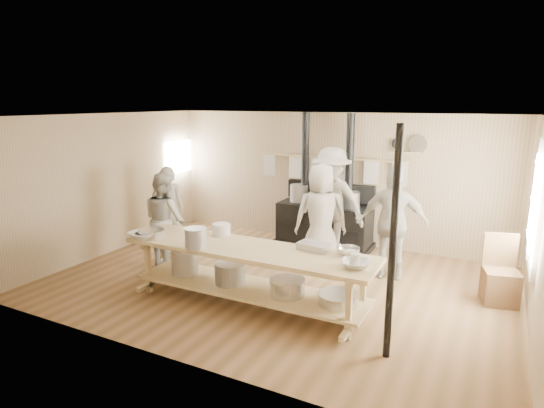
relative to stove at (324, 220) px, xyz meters
name	(u,v)px	position (x,y,z in m)	size (l,w,h in m)	color
ground	(277,282)	(0.01, -2.12, -0.52)	(7.00, 7.00, 0.00)	brown
room_shell	(277,182)	(0.01, -2.12, 1.10)	(7.00, 7.00, 7.00)	tan
window_right	(538,205)	(3.48, -1.52, 0.98)	(0.09, 1.50, 1.65)	beige
left_opening	(179,157)	(-3.44, -0.12, 1.08)	(0.00, 0.90, 0.90)	white
stove	(324,220)	(0.00, 0.00, 0.00)	(1.90, 0.75, 2.60)	black
towel_rail	(331,166)	(0.01, 0.28, 1.04)	(3.00, 0.04, 0.47)	tan
back_wall_shelf	(409,147)	(1.47, 0.32, 1.48)	(0.63, 0.14, 0.32)	tan
prep_table	(248,270)	(0.00, -3.02, 0.00)	(3.60, 0.90, 0.85)	tan
support_post	(393,246)	(2.06, -3.47, 0.78)	(0.08, 0.08, 2.60)	black
cook_far_left	(168,209)	(-2.55, -1.60, 0.30)	(0.60, 0.39, 1.64)	beige
cook_left	(165,219)	(-2.09, -2.26, 0.30)	(0.79, 0.62, 1.63)	beige
cook_center	(321,217)	(0.37, -1.17, 0.38)	(0.89, 0.58, 1.81)	beige
cook_right	(393,223)	(1.57, -1.09, 0.40)	(1.08, 0.45, 1.84)	beige
cook_by_window	(331,202)	(0.29, -0.47, 0.48)	(1.30, 0.75, 2.01)	beige
chair	(500,283)	(3.15, -1.33, -0.23)	(0.55, 0.55, 0.98)	brown
bowl_white_a	(145,235)	(-1.54, -3.35, 0.38)	(0.43, 0.43, 0.10)	white
bowl_steel_a	(145,236)	(-1.54, -3.35, 0.37)	(0.28, 0.28, 0.09)	silver
bowl_white_b	(356,264)	(1.56, -3.09, 0.37)	(0.35, 0.35, 0.09)	white
bowl_steel_b	(348,251)	(1.33, -2.69, 0.38)	(0.30, 0.30, 0.10)	silver
roasting_pan	(314,246)	(0.85, -2.69, 0.37)	(0.41, 0.27, 0.09)	#B2B2B7
mixing_bowl_large	(151,234)	(-1.48, -3.27, 0.39)	(0.39, 0.39, 0.12)	silver
bucket_galv	(196,238)	(-0.62, -3.35, 0.47)	(0.30, 0.30, 0.28)	gray
deep_bowl_enamel	(221,229)	(-0.64, -2.69, 0.42)	(0.28, 0.28, 0.17)	white
pitcher	(355,261)	(1.56, -3.13, 0.42)	(0.12, 0.12, 0.19)	white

